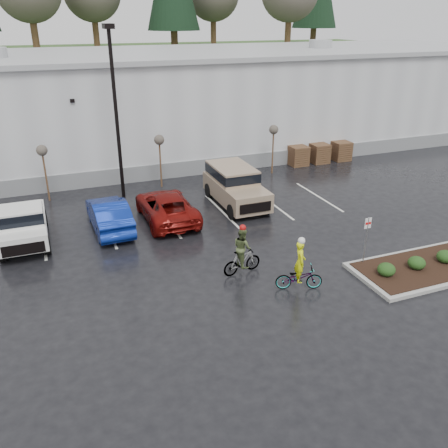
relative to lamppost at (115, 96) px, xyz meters
name	(u,v)px	position (x,y,z in m)	size (l,w,h in m)	color
ground	(284,285)	(4.00, -12.00, -5.69)	(120.00, 120.00, 0.00)	black
warehouse	(149,102)	(4.00, 9.99, -2.04)	(60.50, 15.50, 7.20)	#B6B8BB
wooded_ridge	(104,77)	(4.00, 33.00, -2.69)	(80.00, 25.00, 6.00)	#25431B
lamppost	(115,96)	(0.00, 0.00, 0.00)	(0.50, 1.00, 9.22)	black
sapling_west	(42,154)	(-4.00, 1.00, -2.96)	(0.60, 0.60, 3.20)	#44341B
sapling_mid	(159,143)	(2.50, 1.00, -2.96)	(0.60, 0.60, 3.20)	#44341B
sapling_east	(274,132)	(10.00, 1.00, -2.96)	(0.60, 0.60, 3.20)	#44341B
pallet_stack_a	(298,156)	(12.50, 2.00, -5.01)	(1.20, 1.20, 1.35)	#44341B
pallet_stack_b	(319,153)	(14.20, 2.00, -5.01)	(1.20, 1.20, 1.35)	#44341B
pallet_stack_c	(341,151)	(16.00, 2.00, -5.01)	(1.20, 1.20, 1.35)	#44341B
curb_island	(444,264)	(11.00, -13.00, -5.61)	(8.00, 3.00, 0.15)	gray
mulch_bed	(444,262)	(11.00, -13.00, -5.52)	(7.60, 2.60, 0.04)	black
shrub_a	(386,270)	(8.00, -13.00, -5.27)	(0.70, 0.70, 0.52)	black
shrub_b	(417,263)	(9.50, -13.00, -5.27)	(0.70, 0.70, 0.52)	black
shrub_c	(445,257)	(11.00, -13.00, -5.27)	(0.70, 0.70, 0.52)	black
fire_lane_sign	(366,235)	(7.80, -11.80, -4.28)	(0.30, 0.05, 2.20)	gray
pickup_white	(22,221)	(-5.29, -4.04, -4.71)	(2.10, 5.20, 1.96)	silver
car_blue	(109,215)	(-1.42, -4.19, -4.92)	(1.63, 4.66, 1.54)	navy
car_red	(166,206)	(1.47, -4.07, -4.96)	(2.41, 5.22, 1.45)	maroon
suv_tan	(236,187)	(5.57, -3.41, -4.66)	(2.20, 5.10, 2.06)	gray
cyclist_hivis	(299,273)	(4.41, -12.39, -5.01)	(1.89, 1.17, 2.16)	#3F3F44
cyclist_olive	(242,256)	(2.88, -10.50, -4.89)	(1.70, 0.85, 2.14)	#3F3F44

